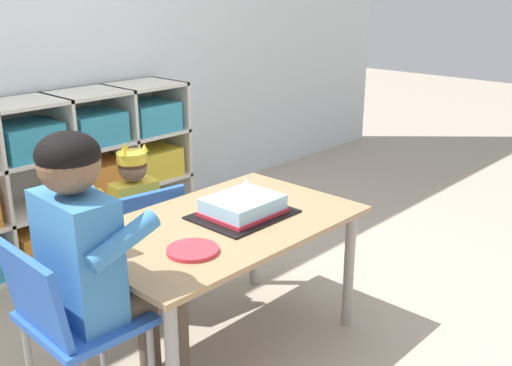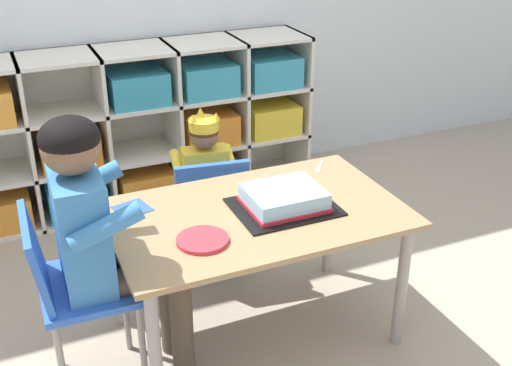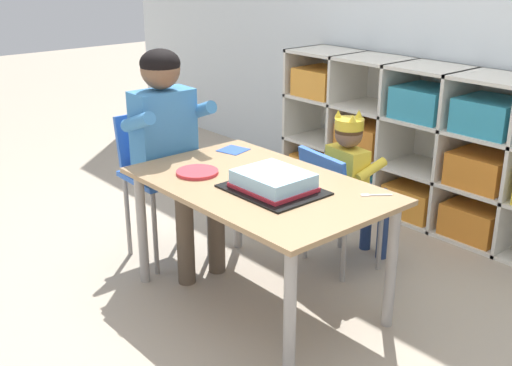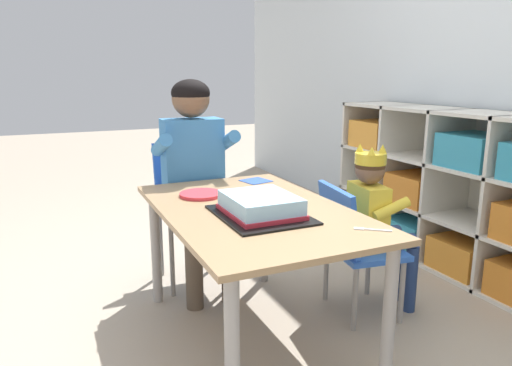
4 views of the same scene
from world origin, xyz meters
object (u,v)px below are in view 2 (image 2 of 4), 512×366
Objects in this scene: classroom_chair_blue at (210,205)px; birthday_cake_on_tray at (284,200)px; activity_table at (256,228)px; child_with_crown at (204,170)px; fork_scattered_mid_table at (320,167)px; classroom_chair_adult_side at (72,284)px; adult_helper_seated at (101,227)px; paper_plate_stack at (203,240)px.

birthday_cake_on_tray is (0.12, -0.53, 0.25)m from classroom_chair_blue.
activity_table is 0.62m from child_with_crown.
child_with_crown is 2.03× the size of birthday_cake_on_tray.
classroom_chair_blue is 0.17m from child_with_crown.
fork_scattered_mid_table is at bearing 41.60° from birthday_cake_on_tray.
classroom_chair_adult_side is at bearing 143.58° from fork_scattered_mid_table.
adult_helper_seated reaches higher than fork_scattered_mid_table.
classroom_chair_blue is 0.87m from adult_helper_seated.
child_with_crown is at bearing -40.36° from adult_helper_seated.
birthday_cake_on_tray is (0.11, -0.02, 0.11)m from activity_table.
child_with_crown is at bearing 87.85° from fork_scattered_mid_table.
fork_scattered_mid_table is (0.42, -0.36, 0.09)m from child_with_crown.
activity_table is 0.62m from adult_helper_seated.
fork_scattered_mid_table is at bearing 147.43° from child_with_crown.
adult_helper_seated is (-0.58, -0.56, 0.31)m from classroom_chair_blue.
child_with_crown reaches higher than paper_plate_stack.
paper_plate_stack is at bearing -163.03° from birthday_cake_on_tray.
adult_helper_seated reaches higher than activity_table.
fork_scattered_mid_table is (0.31, 0.27, -0.03)m from birthday_cake_on_tray.
paper_plate_stack reaches higher than activity_table.
fork_scattered_mid_table is at bearing -71.78° from adult_helper_seated.
adult_helper_seated reaches higher than birthday_cake_on_tray.
paper_plate_stack is (-0.26, -0.75, 0.10)m from child_with_crown.
classroom_chair_blue is at bearing 98.13° from fork_scattered_mid_table.
adult_helper_seated reaches higher than child_with_crown.
child_with_crown is (0.00, 0.62, -0.02)m from activity_table.
activity_table is 0.31m from paper_plate_stack.
child_with_crown is at bearing 99.85° from birthday_cake_on_tray.
child_with_crown is at bearing 70.51° from paper_plate_stack.
adult_helper_seated is 2.74× the size of birthday_cake_on_tray.
adult_helper_seated is 5.75× the size of paper_plate_stack.
activity_table is 6.01× the size of paper_plate_stack.
child_with_crown is 0.65m from birthday_cake_on_tray.
activity_table is at bearing -83.91° from adult_helper_seated.
child_with_crown is 7.30× the size of fork_scattered_mid_table.
classroom_chair_blue is 0.90m from classroom_chair_adult_side.
paper_plate_stack is (-0.26, -0.13, 0.08)m from activity_table.
paper_plate_stack is at bearing -102.54° from adult_helper_seated.
classroom_chair_adult_side is 3.96× the size of paper_plate_stack.
birthday_cake_on_tray is at bearing -8.45° from activity_table.
classroom_chair_blue is 0.60m from birthday_cake_on_tray.
child_with_crown is 0.80m from paper_plate_stack.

